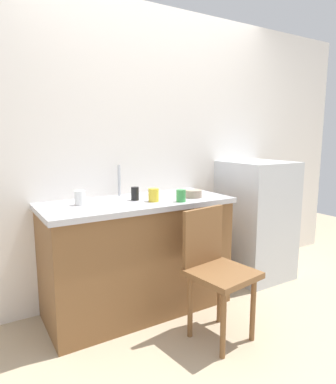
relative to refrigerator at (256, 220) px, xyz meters
The scene contains 12 objects.
ground_plane 1.32m from the refrigerator, 147.00° to the right, with size 8.00×8.00×0.00m, color tan.
back_wall 1.25m from the refrigerator, 160.72° to the left, with size 4.80×0.10×2.46m, color white.
cabinet_base 1.30m from the refrigerator, behind, with size 1.42×0.60×0.85m, color brown.
countertop 1.32m from the refrigerator, behind, with size 1.46×0.64×0.04m, color #B7B7BC.
faucet 1.42m from the refrigerator, 169.32° to the left, with size 0.02×0.02×0.26m, color #B7B7BC.
refrigerator is the anchor object (origin of this frame).
chair 1.17m from the refrigerator, 148.60° to the right, with size 0.45×0.45×0.89m.
terracotta_bowl 0.92m from the refrigerator, behind, with size 0.13×0.13×0.06m, color gray.
cup_yellow 1.26m from the refrigerator, behind, with size 0.08×0.08×0.10m, color yellow.
cup_black 1.35m from the refrigerator, behind, with size 0.06×0.06×0.10m, color black.
cup_white 1.76m from the refrigerator, behind, with size 0.08×0.08×0.10m, color white.
cup_green 1.11m from the refrigerator, 167.88° to the right, with size 0.07×0.07×0.09m, color green.
Camera 1 is at (-1.41, -1.66, 1.39)m, focal length 31.65 mm.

